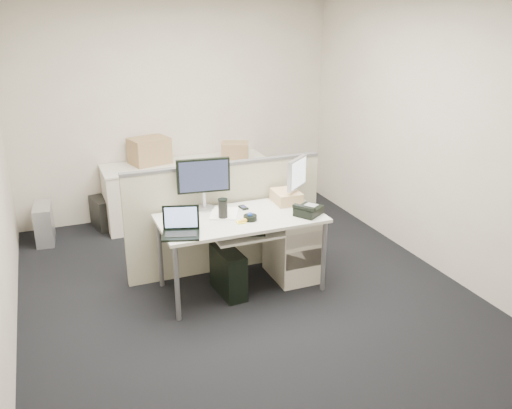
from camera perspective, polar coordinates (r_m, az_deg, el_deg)
name	(u,v)px	position (r m, az deg, el deg)	size (l,w,h in m)	color
floor	(242,288)	(5.27, -1.52, -8.76)	(4.00, 4.50, 0.01)	black
wall_back	(177,108)	(6.87, -8.33, 10.00)	(4.00, 0.02, 2.70)	beige
wall_front	(393,254)	(2.88, 14.20, -5.11)	(4.00, 0.02, 2.70)	beige
wall_right	(427,132)	(5.75, 17.51, 7.27)	(0.02, 4.50, 2.70)	beige
desk	(241,223)	(4.98, -1.60, -2.01)	(1.50, 0.75, 0.73)	beige
keyboard_tray	(248,235)	(4.84, -0.84, -3.25)	(0.62, 0.32, 0.02)	beige
drawer_pedestal	(292,246)	(5.36, 3.79, -4.34)	(0.40, 0.55, 0.65)	beige
cubicle_partition	(225,218)	(5.41, -3.23, -1.47)	(2.00, 0.06, 1.10)	#ACA78E
back_counter	(187,192)	(6.82, -7.26, 1.35)	(2.00, 0.60, 0.72)	beige
monitor_main	(204,184)	(5.08, -5.54, 2.15)	(0.50, 0.19, 0.50)	black
monitor_small	(297,181)	(5.28, 4.31, 2.53)	(0.36, 0.18, 0.44)	#B7B7BC
laptop	(180,223)	(4.55, -7.97, -1.97)	(0.31, 0.23, 0.23)	black
trackball	(250,218)	(4.87, -0.62, -1.40)	(0.12, 0.12, 0.05)	black
desk_phone	(309,211)	(5.02, 5.55, -0.66)	(0.24, 0.20, 0.08)	black
paper_stack	(224,214)	(5.02, -3.37, -0.96)	(0.25, 0.31, 0.01)	white
sticky_pad	(241,222)	(4.82, -1.61, -1.86)	(0.08, 0.08, 0.01)	#FFF23B
travel_mug	(223,209)	(4.89, -3.50, -0.53)	(0.08, 0.08, 0.18)	black
banana	(246,220)	(4.84, -1.07, -1.63)	(0.16, 0.04, 0.04)	yellow
cellphone	(243,208)	(5.16, -1.34, -0.32)	(0.06, 0.11, 0.02)	black
manila_folders	(286,197)	(5.31, 3.20, 0.83)	(0.24, 0.31, 0.12)	tan
keyboard	(241,232)	(4.85, -1.54, -2.91)	(0.43, 0.15, 0.02)	black
pc_tower_desk	(228,272)	(5.08, -2.95, -7.11)	(0.19, 0.47, 0.44)	black
pc_tower_spare_dark	(101,213)	(6.80, -15.98, -0.89)	(0.16, 0.40, 0.37)	black
pc_tower_spare_silver	(44,223)	(6.61, -21.41, -1.86)	(0.19, 0.47, 0.44)	#B7B7BC
cardboard_box_left	(149,152)	(6.69, -11.15, 5.49)	(0.45, 0.33, 0.33)	#9B7857
cardboard_box_right	(235,152)	(6.74, -2.22, 5.54)	(0.33, 0.26, 0.24)	#9B7857
red_binder	(138,155)	(6.65, -12.33, 5.14)	(0.07, 0.32, 0.29)	maroon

